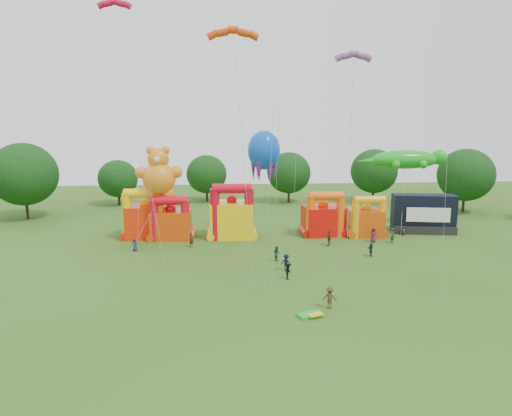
{
  "coord_description": "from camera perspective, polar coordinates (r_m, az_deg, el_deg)",
  "views": [
    {
      "loc": [
        -4.95,
        -32.16,
        15.3
      ],
      "look_at": [
        -1.23,
        18.0,
        5.73
      ],
      "focal_mm": 32.0,
      "sensor_mm": 36.0,
      "label": 1
    }
  ],
  "objects": [
    {
      "name": "spectator_5",
      "position": [
        54.25,
        14.16,
        -5.07
      ],
      "size": [
        0.56,
        1.5,
        1.59
      ],
      "primitive_type": "imported",
      "rotation": [
        0.0,
        0.0,
        4.65
      ],
      "color": "#26243C",
      "rests_on": "ground"
    },
    {
      "name": "bouncy_castle_2",
      "position": [
        60.74,
        -3.03,
        -1.11
      ],
      "size": [
        5.85,
        4.76,
        7.45
      ],
      "color": "yellow",
      "rests_on": "ground"
    },
    {
      "name": "stage_trailer",
      "position": [
        67.77,
        20.18,
        -0.71
      ],
      "size": [
        8.83,
        4.52,
        5.36
      ],
      "color": "black",
      "rests_on": "ground"
    },
    {
      "name": "folded_kite_bundle",
      "position": [
        37.56,
        6.84,
        -13.12
      ],
      "size": [
        2.23,
        1.65,
        0.31
      ],
      "color": "green",
      "rests_on": "ground"
    },
    {
      "name": "gecko_kite",
      "position": [
        67.65,
        17.99,
        2.59
      ],
      "size": [
        13.28,
        9.69,
        11.38
      ],
      "color": "#18A81B",
      "rests_on": "ground"
    },
    {
      "name": "spectator_9",
      "position": [
        39.02,
        9.2,
        -10.99
      ],
      "size": [
        1.36,
        1.05,
        1.85
      ],
      "primitive_type": "imported",
      "rotation": [
        0.0,
        0.0,
        2.79
      ],
      "color": "#43301A",
      "rests_on": "ground"
    },
    {
      "name": "spectator_2",
      "position": [
        51.07,
        2.59,
        -5.69
      ],
      "size": [
        0.95,
        1.02,
        1.67
      ],
      "primitive_type": "imported",
      "rotation": [
        0.0,
        0.0,
        2.1
      ],
      "color": "#1C4629",
      "rests_on": "ground"
    },
    {
      "name": "bouncy_castle_4",
      "position": [
        63.34,
        13.58,
        -1.49
      ],
      "size": [
        5.05,
        4.26,
        5.69
      ],
      "color": "#D2490B",
      "rests_on": "ground"
    },
    {
      "name": "spectator_8",
      "position": [
        45.48,
        4.09,
        -7.88
      ],
      "size": [
        0.67,
        0.82,
        1.55
      ],
      "primitive_type": "imported",
      "rotation": [
        0.0,
        0.0,
        1.45
      ],
      "color": "black",
      "rests_on": "ground"
    },
    {
      "name": "teddy_bear_kite",
      "position": [
        58.79,
        -12.88,
        0.97
      ],
      "size": [
        6.02,
        8.94,
        12.32
      ],
      "color": "orange",
      "rests_on": "ground"
    },
    {
      "name": "diamond_kites",
      "position": [
        47.12,
        3.04,
        13.4
      ],
      "size": [
        31.51,
        17.57,
        43.98
      ],
      "color": "red",
      "rests_on": "ground"
    },
    {
      "name": "bouncy_castle_1",
      "position": [
        61.11,
        -10.58,
        -1.74
      ],
      "size": [
        5.24,
        4.24,
        5.94
      ],
      "color": "red",
      "rests_on": "ground"
    },
    {
      "name": "parafoil_kites",
      "position": [
        49.56,
        -9.91,
        8.63
      ],
      "size": [
        29.48,
        14.47,
        29.13
      ],
      "color": "red",
      "rests_on": "ground"
    },
    {
      "name": "ground",
      "position": [
        35.96,
        4.21,
        -14.44
      ],
      "size": [
        160.0,
        160.0,
        0.0
      ],
      "primitive_type": "plane",
      "color": "#315317",
      "rests_on": "ground"
    },
    {
      "name": "bouncy_castle_0",
      "position": [
        62.5,
        -13.68,
        -1.29
      ],
      "size": [
        5.78,
        4.84,
        6.79
      ],
      "color": "red",
      "rests_on": "ground"
    },
    {
      "name": "spectator_6",
      "position": [
        60.5,
        14.46,
        -3.28
      ],
      "size": [
        0.97,
        0.64,
        1.94
      ],
      "primitive_type": "imported",
      "rotation": [
        0.0,
        0.0,
        6.31
      ],
      "color": "maroon",
      "rests_on": "ground"
    },
    {
      "name": "spectator_7",
      "position": [
        60.73,
        16.71,
        -3.32
      ],
      "size": [
        0.8,
        0.86,
        1.98
      ],
      "primitive_type": "imported",
      "rotation": [
        0.0,
        0.0,
        0.95
      ],
      "color": "#173926",
      "rests_on": "ground"
    },
    {
      "name": "spectator_4",
      "position": [
        57.7,
        9.11,
        -3.73
      ],
      "size": [
        0.97,
        1.25,
        1.98
      ],
      "primitive_type": "imported",
      "rotation": [
        0.0,
        0.0,
        4.23
      ],
      "color": "#46351C",
      "rests_on": "ground"
    },
    {
      "name": "spectator_1",
      "position": [
        56.94,
        -8.09,
        -3.94
      ],
      "size": [
        0.77,
        0.82,
        1.88
      ],
      "primitive_type": "imported",
      "rotation": [
        0.0,
        0.0,
        0.91
      ],
      "color": "#511721",
      "rests_on": "ground"
    },
    {
      "name": "spectator_0",
      "position": [
        56.66,
        -14.92,
        -4.45
      ],
      "size": [
        0.88,
        0.72,
        1.55
      ],
      "primitive_type": "imported",
      "rotation": [
        0.0,
        0.0,
        -0.34
      ],
      "color": "#302A46",
      "rests_on": "ground"
    },
    {
      "name": "octopus_kite",
      "position": [
        63.01,
        2.17,
        3.03
      ],
      "size": [
        6.3,
        8.04,
        14.19
      ],
      "color": "blue",
      "rests_on": "ground"
    },
    {
      "name": "bouncy_castle_3",
      "position": [
        62.78,
        8.42,
        -1.25
      ],
      "size": [
        5.62,
        4.71,
        6.18
      ],
      "color": "red",
      "rests_on": "ground"
    },
    {
      "name": "spectator_3",
      "position": [
        47.81,
        3.8,
        -6.8
      ],
      "size": [
        1.31,
        1.16,
        1.77
      ],
      "primitive_type": "imported",
      "rotation": [
        0.0,
        0.0,
        2.59
      ],
      "color": "black",
      "rests_on": "ground"
    },
    {
      "name": "tree_ring",
      "position": [
        34.19,
        2.32,
        -4.57
      ],
      "size": [
        119.51,
        121.57,
        12.07
      ],
      "color": "#352314",
      "rests_on": "ground"
    }
  ]
}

